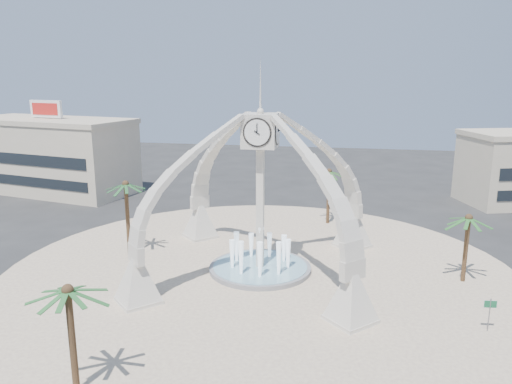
% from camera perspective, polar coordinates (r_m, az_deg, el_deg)
% --- Properties ---
extents(ground, '(140.00, 140.00, 0.00)m').
position_cam_1_polar(ground, '(39.78, 0.47, -9.00)').
color(ground, '#282828').
rests_on(ground, ground).
extents(plaza, '(40.00, 40.00, 0.06)m').
position_cam_1_polar(plaza, '(39.77, 0.47, -8.96)').
color(plaza, beige).
rests_on(plaza, ground).
extents(clock_tower, '(17.94, 17.94, 16.30)m').
position_cam_1_polar(clock_tower, '(37.80, 0.49, 0.15)').
color(clock_tower, beige).
rests_on(clock_tower, ground).
extents(fountain, '(8.00, 8.00, 3.62)m').
position_cam_1_polar(fountain, '(39.67, 0.47, -8.61)').
color(fountain, gray).
rests_on(fountain, ground).
extents(building_nw, '(23.75, 13.73, 11.90)m').
position_cam_1_polar(building_nw, '(70.64, -22.43, 3.93)').
color(building_nw, beige).
rests_on(building_nw, ground).
extents(palm_east, '(4.19, 4.19, 5.63)m').
position_cam_1_polar(palm_east, '(39.35, 23.15, -2.82)').
color(palm_east, brown).
rests_on(palm_east, ground).
extents(palm_west, '(4.62, 4.62, 6.91)m').
position_cam_1_polar(palm_west, '(42.80, -14.68, 0.76)').
color(palm_west, brown).
rests_on(palm_west, ground).
extents(palm_north, '(4.48, 4.48, 6.17)m').
position_cam_1_polar(palm_north, '(51.13, 8.36, 2.26)').
color(palm_north, brown).
rests_on(palm_north, ground).
extents(palm_south, '(4.11, 4.11, 6.02)m').
position_cam_1_polar(palm_south, '(25.13, -20.72, -10.61)').
color(palm_south, brown).
rests_on(palm_south, ground).
extents(street_sign, '(0.79, 0.12, 2.15)m').
position_cam_1_polar(street_sign, '(33.45, 25.17, -11.94)').
color(street_sign, slate).
rests_on(street_sign, ground).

